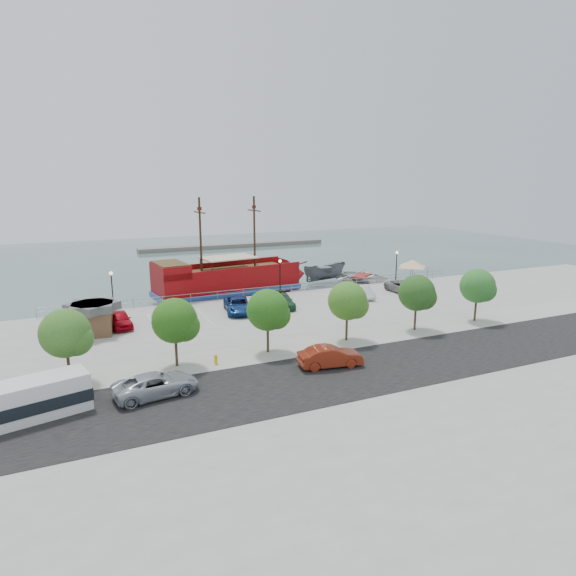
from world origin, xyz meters
name	(u,v)px	position (x,y,z in m)	size (l,w,h in m)	color
ground	(305,319)	(0.00, 0.00, -1.00)	(160.00, 160.00, 0.00)	#36504D
land_slab	(448,399)	(0.00, -21.00, -0.60)	(100.00, 58.00, 1.20)	gray
street	(400,363)	(0.00, -16.00, 0.01)	(100.00, 8.00, 0.04)	black
sidewalk	(357,339)	(0.00, -10.00, 0.01)	(100.00, 4.00, 0.05)	#98978D
seawall_railing	(276,290)	(0.00, 7.80, 0.53)	(50.00, 0.06, 1.00)	gray
far_shore	(235,245)	(10.00, 55.00, -0.60)	(40.00, 3.00, 0.80)	slate
pirate_ship	(238,280)	(-3.19, 11.95, 1.12)	(20.35, 7.96, 12.69)	maroon
patrol_boat	(324,274)	(10.31, 15.06, 0.25)	(2.43, 6.46, 2.50)	#5A5F64
speedboat	(362,278)	(14.82, 12.61, -0.21)	(5.47, 7.66, 1.59)	silver
dock_west	(151,311)	(-14.07, 9.20, -0.82)	(6.33, 1.81, 0.36)	gray
dock_mid	(338,291)	(9.23, 9.20, -0.81)	(6.59, 1.88, 0.38)	slate
dock_east	(385,286)	(16.38, 9.20, -0.81)	(6.82, 1.95, 0.39)	gray
shed	(93,317)	(-20.06, 0.36, 1.47)	(3.77, 3.77, 2.76)	brown
canopy_tent	(412,260)	(17.89, 5.77, 3.16)	(4.57, 4.57, 3.63)	slate
street_van	(156,385)	(-17.11, -14.31, 0.72)	(2.39, 5.18, 1.44)	#9BA0AA
street_sedan	(330,357)	(-5.00, -14.50, 0.76)	(1.60, 4.60, 1.51)	maroon
shuttle_bus	(29,401)	(-24.00, -14.50, 1.08)	(6.66, 3.72, 2.22)	silver
fire_hydrant	(216,359)	(-12.35, -10.80, 0.41)	(0.26, 0.26, 0.75)	#EAB406
lamp_post_left	(112,285)	(-18.00, 6.50, 2.94)	(0.36, 0.36, 4.28)	black
lamp_post_mid	(280,271)	(0.00, 6.50, 2.94)	(0.36, 0.36, 4.28)	black
lamp_post_right	(397,262)	(16.00, 6.50, 2.94)	(0.36, 0.36, 4.28)	black
tree_a	(68,335)	(-21.85, -10.07, 3.30)	(3.30, 3.20, 5.00)	#473321
tree_b	(177,322)	(-14.85, -10.07, 3.30)	(3.30, 3.20, 5.00)	#473321
tree_c	(270,311)	(-7.85, -10.07, 3.30)	(3.30, 3.20, 5.00)	#473321
tree_d	(349,302)	(-0.85, -10.07, 3.30)	(3.30, 3.20, 5.00)	#473321
tree_e	(419,294)	(6.15, -10.07, 3.30)	(3.30, 3.20, 5.00)	#473321
tree_f	(479,287)	(13.15, -10.07, 3.30)	(3.30, 3.20, 5.00)	#473321
parked_car_a	(120,319)	(-17.82, 1.46, 0.73)	(1.73, 4.30, 1.46)	#AF0513
parked_car_b	(172,314)	(-13.16, 1.47, 0.75)	(1.58, 4.53, 1.49)	#969EAA
parked_car_c	(238,305)	(-6.53, 1.96, 0.74)	(2.46, 5.33, 1.48)	navy
parked_car_d	(283,301)	(-1.57, 2.04, 0.68)	(1.90, 4.68, 1.36)	#235031
parked_car_f	(363,292)	(8.36, 2.11, 0.67)	(1.41, 4.04, 1.33)	silver
parked_car_g	(403,287)	(14.02, 2.28, 0.71)	(2.36, 5.11, 1.42)	gray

